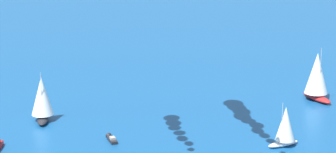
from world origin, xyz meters
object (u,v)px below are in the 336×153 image
Objects in this scene: sailboat_offshore at (42,99)px; sailboat_ahead at (285,126)px; motorboat_far_stbd at (111,139)px; sailboat_mid_cluster at (317,76)px.

sailboat_ahead is at bearing -172.52° from sailboat_offshore.
sailboat_offshore reaches higher than motorboat_far_stbd.
sailboat_offshore is 0.86× the size of sailboat_mid_cluster.
sailboat_ahead is 36.12m from sailboat_mid_cluster.
sailboat_offshore is at bearing 38.60° from sailboat_mid_cluster.
sailboat_offshore is at bearing 7.48° from sailboat_ahead.
sailboat_offshore is 69.54m from sailboat_mid_cluster.
sailboat_ahead reaches higher than motorboat_far_stbd.
motorboat_far_stbd is 59.09m from sailboat_mid_cluster.
sailboat_offshore is 56.46m from sailboat_ahead.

